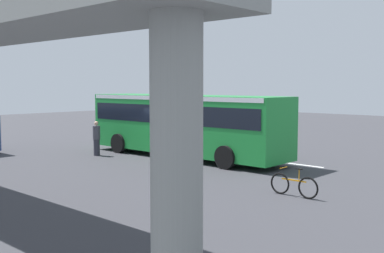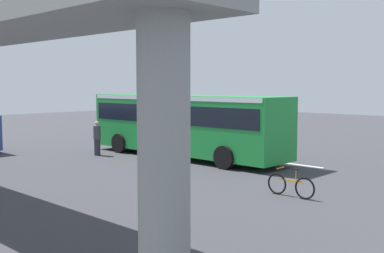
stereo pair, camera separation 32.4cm
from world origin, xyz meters
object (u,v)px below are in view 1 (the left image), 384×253
object	(u,v)px
city_bus	(184,120)
bicycle_orange	(294,185)
traffic_sign	(185,116)
pedestrian	(97,139)

from	to	relation	value
city_bus	bicycle_orange	bearing A→B (deg)	156.29
city_bus	traffic_sign	bearing A→B (deg)	-47.59
bicycle_orange	traffic_sign	size ratio (longest dim) A/B	0.63
pedestrian	traffic_sign	bearing A→B (deg)	-103.96
bicycle_orange	traffic_sign	bearing A→B (deg)	-30.33
city_bus	pedestrian	world-z (taller)	city_bus
traffic_sign	city_bus	bearing A→B (deg)	132.41
pedestrian	traffic_sign	distance (m)	5.58
city_bus	traffic_sign	distance (m)	3.61
city_bus	pedestrian	xyz separation A→B (m)	(3.76, 2.66, -1.00)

